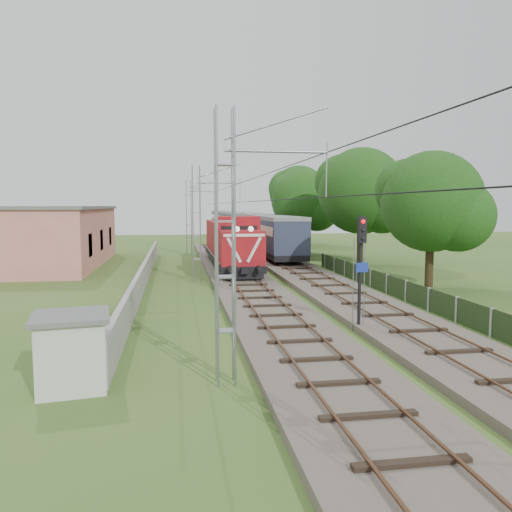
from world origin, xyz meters
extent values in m
plane|color=#385B22|center=(0.00, 0.00, 0.00)|extent=(140.00, 140.00, 0.00)
cube|color=#6B6054|center=(0.00, 7.00, 0.15)|extent=(4.20, 70.00, 0.30)
cube|color=black|center=(0.00, 7.00, 0.35)|extent=(2.40, 70.00, 0.10)
cube|color=brown|center=(-0.85, 7.00, 0.42)|extent=(0.08, 70.00, 0.05)
cube|color=brown|center=(0.85, 7.00, 0.42)|extent=(0.08, 70.00, 0.05)
cube|color=#6B6054|center=(5.00, 20.00, 0.15)|extent=(4.20, 80.00, 0.30)
cube|color=black|center=(5.00, 20.00, 0.35)|extent=(2.40, 80.00, 0.10)
cube|color=brown|center=(4.15, 20.00, 0.42)|extent=(0.08, 80.00, 0.05)
cube|color=brown|center=(5.85, 20.00, 0.42)|extent=(0.08, 80.00, 0.05)
cylinder|color=gray|center=(-1.50, -8.00, 6.80)|extent=(3.00, 0.08, 0.08)
cylinder|color=gray|center=(-1.50, 12.00, 6.80)|extent=(3.00, 0.08, 0.08)
cylinder|color=gray|center=(-1.50, 32.00, 6.80)|extent=(3.00, 0.08, 0.08)
cylinder|color=black|center=(0.00, 12.00, 5.50)|extent=(0.03, 70.00, 0.03)
cylinder|color=black|center=(0.00, 12.00, 6.80)|extent=(0.03, 70.00, 0.03)
cube|color=#9E9E99|center=(-6.50, 12.00, 0.75)|extent=(0.25, 40.00, 1.50)
cube|color=tan|center=(-15.00, 24.00, 2.50)|extent=(8.00, 20.00, 5.00)
cube|color=#606060|center=(-15.00, 24.00, 5.10)|extent=(8.40, 20.40, 0.25)
cube|color=black|center=(-11.05, 18.00, 2.20)|extent=(0.10, 1.60, 1.80)
cube|color=black|center=(-11.05, 24.00, 2.20)|extent=(0.10, 1.60, 1.80)
cube|color=black|center=(-11.05, 30.00, 2.20)|extent=(0.10, 1.60, 1.80)
cube|color=black|center=(8.00, 3.00, 0.60)|extent=(0.05, 32.00, 1.15)
cube|color=#9E9E99|center=(8.00, 18.00, 0.60)|extent=(0.12, 0.12, 1.20)
cube|color=black|center=(0.00, 18.57, 1.01)|extent=(3.03, 17.19, 0.51)
cube|color=black|center=(0.00, 13.00, 0.70)|extent=(2.22, 3.64, 0.51)
cube|color=black|center=(0.00, 24.13, 0.70)|extent=(2.22, 3.64, 0.51)
cube|color=black|center=(0.00, 10.07, 0.60)|extent=(2.63, 0.25, 0.35)
cube|color=#A61312|center=(0.00, 11.23, 2.42)|extent=(2.93, 2.53, 2.33)
sphere|color=white|center=(-0.46, 10.02, 3.74)|extent=(0.36, 0.36, 0.36)
sphere|color=white|center=(0.46, 10.02, 3.74)|extent=(0.36, 0.36, 0.36)
cube|color=silver|center=(-0.66, 9.95, 2.37)|extent=(1.02, 0.06, 1.69)
cube|color=silver|center=(0.66, 9.95, 2.37)|extent=(1.02, 0.06, 1.69)
cube|color=silver|center=(0.00, 9.95, 3.33)|extent=(2.73, 0.06, 0.18)
cube|color=#A61312|center=(0.00, 13.71, 2.88)|extent=(3.03, 2.43, 3.24)
cube|color=black|center=(0.00, 12.48, 3.38)|extent=(2.53, 0.06, 0.91)
cube|color=#A61312|center=(0.00, 21.04, 2.57)|extent=(2.83, 12.24, 2.63)
cylinder|color=black|center=(0.00, 17.96, 4.04)|extent=(0.44, 0.44, 0.40)
cylinder|color=gray|center=(-0.30, 12.90, 4.65)|extent=(0.12, 0.12, 0.35)
cylinder|color=gray|center=(0.30, 12.90, 4.65)|extent=(0.12, 0.12, 0.35)
cube|color=black|center=(5.00, 28.73, 0.92)|extent=(3.00, 22.78, 0.52)
cube|color=#2D344C|center=(5.00, 28.73, 2.57)|extent=(3.11, 22.78, 2.80)
cube|color=beige|center=(5.00, 28.73, 3.09)|extent=(3.15, 21.87, 0.78)
cube|color=slate|center=(5.00, 28.73, 4.13)|extent=(3.16, 22.78, 0.36)
cube|color=black|center=(5.00, 52.54, 0.92)|extent=(3.00, 22.78, 0.52)
cube|color=#2D344C|center=(5.00, 52.54, 2.57)|extent=(3.11, 22.78, 2.80)
cube|color=beige|center=(5.00, 52.54, 3.09)|extent=(3.15, 21.87, 0.78)
cube|color=slate|center=(5.00, 52.54, 4.13)|extent=(3.16, 22.78, 0.36)
cube|color=black|center=(5.00, 76.35, 0.92)|extent=(3.00, 22.78, 0.52)
cube|color=#2D344C|center=(5.00, 76.35, 2.57)|extent=(3.11, 22.78, 2.80)
cube|color=beige|center=(5.00, 76.35, 3.09)|extent=(3.15, 21.87, 0.78)
cube|color=slate|center=(5.00, 76.35, 4.13)|extent=(3.16, 22.78, 0.36)
cylinder|color=black|center=(3.12, -2.72, 2.43)|extent=(0.14, 0.14, 4.85)
cube|color=black|center=(3.12, -2.87, 4.27)|extent=(0.36, 0.25, 1.07)
sphere|color=red|center=(3.12, -2.98, 4.61)|extent=(0.17, 0.17, 0.17)
sphere|color=black|center=(3.12, -2.98, 4.27)|extent=(0.17, 0.17, 0.17)
sphere|color=black|center=(3.12, -2.98, 3.93)|extent=(0.17, 0.17, 0.17)
cube|color=navy|center=(3.17, -2.84, 2.72)|extent=(0.54, 0.10, 0.39)
cube|color=beige|center=(-7.40, -7.69, 1.01)|extent=(2.09, 2.09, 2.02)
cube|color=#606060|center=(-7.40, -7.69, 2.11)|extent=(2.40, 2.40, 0.14)
cylinder|color=#372B16|center=(11.66, 7.35, 1.96)|extent=(0.52, 0.52, 3.91)
sphere|color=#173E10|center=(11.66, 7.35, 5.51)|extent=(6.40, 6.40, 6.40)
sphere|color=#173E10|center=(12.94, 6.39, 4.62)|extent=(4.48, 4.48, 4.48)
sphere|color=#173E10|center=(10.54, 8.47, 6.22)|extent=(4.16, 4.16, 4.16)
cylinder|color=#372B16|center=(11.85, 20.06, 2.33)|extent=(0.55, 0.55, 4.65)
sphere|color=#173E10|center=(11.85, 20.06, 6.56)|extent=(7.62, 7.62, 7.62)
sphere|color=#173E10|center=(13.37, 18.92, 5.50)|extent=(5.33, 5.33, 5.33)
sphere|color=#173E10|center=(10.52, 21.40, 7.40)|extent=(4.95, 4.95, 4.95)
cylinder|color=#372B16|center=(9.22, 30.58, 2.08)|extent=(0.56, 0.56, 4.15)
sphere|color=#173E10|center=(9.22, 30.58, 5.85)|extent=(6.79, 6.79, 6.79)
sphere|color=#173E10|center=(10.58, 29.56, 4.91)|extent=(4.76, 4.76, 4.76)
sphere|color=#173E10|center=(8.03, 31.77, 6.61)|extent=(4.42, 4.42, 4.42)
cylinder|color=#372B16|center=(12.16, 43.90, 2.40)|extent=(0.59, 0.59, 4.79)
sphere|color=#173E10|center=(12.16, 43.90, 6.75)|extent=(7.84, 7.84, 7.84)
sphere|color=#173E10|center=(13.73, 42.72, 5.66)|extent=(5.49, 5.49, 5.49)
sphere|color=#173E10|center=(10.79, 45.27, 7.62)|extent=(5.10, 5.10, 5.10)
camera|label=1|loc=(-4.39, -22.28, 5.24)|focal=35.00mm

